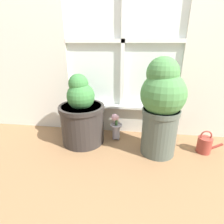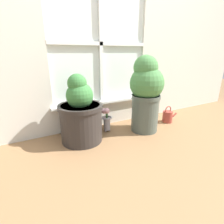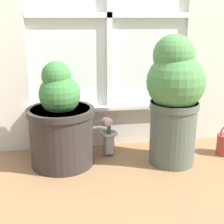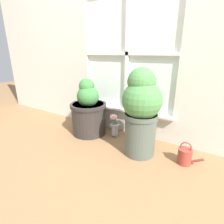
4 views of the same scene
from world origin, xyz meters
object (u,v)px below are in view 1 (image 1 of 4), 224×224
potted_plant_left (82,115)px  flower_vase (116,125)px  potted_plant_right (161,105)px  watering_can (205,144)px

potted_plant_left → flower_vase: 0.33m
potted_plant_right → watering_can: size_ratio=3.81×
potted_plant_left → flower_vase: size_ratio=2.35×
flower_vase → potted_plant_left: bearing=-166.3°
potted_plant_right → flower_vase: potted_plant_right is taller
potted_plant_right → watering_can: bearing=6.9°
potted_plant_right → flower_vase: 0.48m
potted_plant_right → watering_can: (0.39, 0.05, -0.35)m
potted_plant_left → potted_plant_right: (0.67, -0.09, 0.16)m
potted_plant_left → potted_plant_right: bearing=-7.6°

